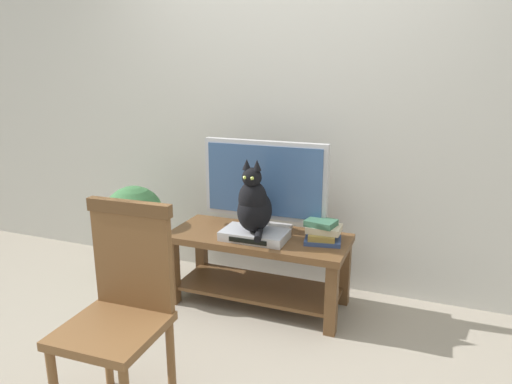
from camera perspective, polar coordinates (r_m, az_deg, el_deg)
ground_plane at (r=2.82m, az=-2.32°, el=-18.58°), size 12.00×12.00×0.00m
back_wall at (r=3.34m, az=4.76°, el=12.20°), size 7.00×0.12×2.80m
tv_stand at (r=3.14m, az=0.33°, el=-7.94°), size 1.18×0.51×0.49m
tv at (r=3.08m, az=1.07°, el=1.01°), size 0.85×0.20×0.61m
media_box at (r=3.00m, az=-0.16°, el=-5.27°), size 0.42×0.25×0.06m
cat at (r=2.92m, az=-0.26°, el=-1.58°), size 0.22×0.34×0.47m
wooden_chair at (r=2.21m, az=-16.11°, el=-12.45°), size 0.43×0.43×0.99m
book_stack at (r=2.97m, az=8.16°, el=-4.86°), size 0.25×0.21×0.14m
potted_plant at (r=3.42m, az=-14.62°, el=-4.15°), size 0.42×0.42×0.76m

